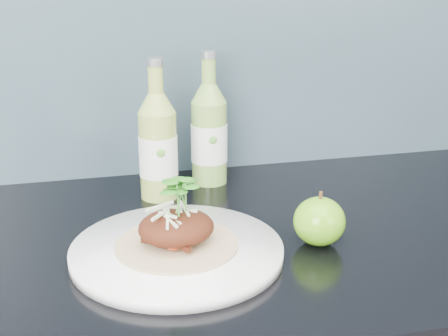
{
  "coord_description": "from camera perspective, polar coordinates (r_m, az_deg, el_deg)",
  "views": [
    {
      "loc": [
        -0.17,
        0.89,
        1.29
      ],
      "look_at": [
        0.02,
        1.7,
        1.0
      ],
      "focal_mm": 50.0,
      "sensor_mm": 36.0,
      "label": 1
    }
  ],
  "objects": [
    {
      "name": "green_apple",
      "position": [
        0.88,
        8.71,
        -4.83
      ],
      "size": [
        0.08,
        0.08,
        0.08
      ],
      "rotation": [
        0.0,
        0.0,
        0.11
      ],
      "color": "#34910F",
      "rests_on": "kitchen_counter"
    },
    {
      "name": "cider_bottle_right",
      "position": [
        1.09,
        -1.37,
        3.14
      ],
      "size": [
        0.07,
        0.07,
        0.23
      ],
      "rotation": [
        0.0,
        0.0,
        -0.12
      ],
      "color": "#7BA946",
      "rests_on": "kitchen_counter"
    },
    {
      "name": "pork_taco",
      "position": [
        0.83,
        -4.39,
        -5.31
      ],
      "size": [
        0.17,
        0.17,
        0.1
      ],
      "color": "tan",
      "rests_on": "dinner_plate"
    },
    {
      "name": "cider_bottle_left",
      "position": [
        1.02,
        -6.06,
        2.0
      ],
      "size": [
        0.08,
        0.08,
        0.23
      ],
      "rotation": [
        0.0,
        0.0,
        -0.32
      ],
      "color": "#99AF49",
      "rests_on": "kitchen_counter"
    },
    {
      "name": "dinner_plate",
      "position": [
        0.85,
        -4.33,
        -7.6
      ],
      "size": [
        0.34,
        0.34,
        0.02
      ],
      "color": "white",
      "rests_on": "kitchen_counter"
    }
  ]
}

